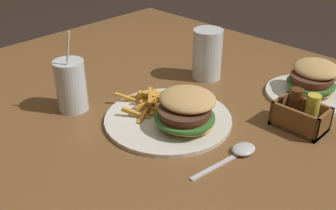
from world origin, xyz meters
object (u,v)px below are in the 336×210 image
object	(u,v)px
beer_glass	(207,56)
spoon	(241,151)
juice_glass	(71,87)
meal_plate_near	(176,114)
condiment_caddy	(301,115)
meal_plate_far	(311,84)

from	to	relation	value
beer_glass	spoon	size ratio (longest dim) A/B	0.82
juice_glass	spoon	distance (m)	0.44
meal_plate_near	spoon	world-z (taller)	meal_plate_near
beer_glass	meal_plate_near	bearing A→B (deg)	-65.60
juice_glass	condiment_caddy	distance (m)	0.55
juice_glass	spoon	size ratio (longest dim) A/B	1.19
meal_plate_near	beer_glass	world-z (taller)	beer_glass
beer_glass	condiment_caddy	size ratio (longest dim) A/B	1.23
meal_plate_far	condiment_caddy	xyz separation A→B (m)	(0.06, -0.17, -0.00)
meal_plate_near	meal_plate_far	size ratio (longest dim) A/B	1.36
meal_plate_near	condiment_caddy	xyz separation A→B (m)	(0.21, 0.19, 0.00)
spoon	meal_plate_far	size ratio (longest dim) A/B	0.78
beer_glass	juice_glass	world-z (taller)	juice_glass
condiment_caddy	juice_glass	bearing A→B (deg)	-145.00
juice_glass	condiment_caddy	xyz separation A→B (m)	(0.45, 0.32, -0.03)
meal_plate_near	spoon	distance (m)	0.18
meal_plate_near	meal_plate_far	distance (m)	0.39
juice_glass	meal_plate_far	distance (m)	0.62
meal_plate_far	meal_plate_near	bearing A→B (deg)	-113.61
meal_plate_near	beer_glass	distance (m)	0.28
beer_glass	juice_glass	bearing A→B (deg)	-107.96
beer_glass	spoon	distance (m)	0.38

